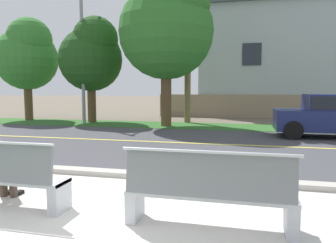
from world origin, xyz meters
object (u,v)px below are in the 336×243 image
(streetlamp, at_px, (84,44))
(shade_tree_left, at_px, (92,55))
(shade_tree_far_left, at_px, (27,55))
(shade_tree_centre, at_px, (169,24))
(bench_right, at_px, (208,193))

(streetlamp, relative_size, shade_tree_left, 1.28)
(shade_tree_far_left, height_order, shade_tree_centre, shade_tree_centre)
(shade_tree_left, bearing_deg, shade_tree_far_left, 175.17)
(shade_tree_left, bearing_deg, streetlamp, -96.91)
(bench_right, height_order, streetlamp, streetlamp)
(bench_right, xyz_separation_m, shade_tree_centre, (-2.95, 10.49, 4.16))
(shade_tree_centre, bearing_deg, bench_right, -74.27)
(bench_right, relative_size, shade_tree_far_left, 0.37)
(shade_tree_far_left, xyz_separation_m, shade_tree_centre, (8.28, -1.26, 1.01))
(streetlamp, bearing_deg, bench_right, -55.95)
(shade_tree_left, distance_m, shade_tree_centre, 4.49)
(bench_right, xyz_separation_m, streetlamp, (-7.28, 10.77, 3.47))
(shade_tree_far_left, relative_size, shade_tree_centre, 0.78)
(streetlamp, bearing_deg, shade_tree_left, 83.09)
(streetlamp, relative_size, shade_tree_far_left, 1.23)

